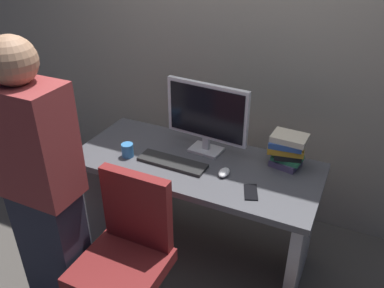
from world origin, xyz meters
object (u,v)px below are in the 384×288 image
at_px(office_chair, 127,266).
at_px(person_at_desk, 42,193).
at_px(cup_near_keyboard, 128,150).
at_px(mouse, 224,172).
at_px(monitor, 207,115).
at_px(desk, 195,192).
at_px(book_stack, 287,149).
at_px(cell_phone, 251,192).
at_px(keyboard, 172,162).

height_order(office_chair, person_at_desk, person_at_desk).
xyz_separation_m(office_chair, cup_near_keyboard, (-0.30, 0.52, 0.37)).
bearing_deg(person_at_desk, cup_near_keyboard, 79.81).
bearing_deg(cup_near_keyboard, person_at_desk, -100.19).
bearing_deg(mouse, monitor, 134.46).
bearing_deg(person_at_desk, mouse, 42.39).
height_order(desk, cup_near_keyboard, cup_near_keyboard).
bearing_deg(book_stack, cup_near_keyboard, -160.97).
distance_m(book_stack, cell_phone, 0.38).
distance_m(office_chair, person_at_desk, 0.59).
xyz_separation_m(office_chair, monitor, (0.11, 0.79, 0.58)).
bearing_deg(keyboard, monitor, 63.09).
bearing_deg(mouse, cell_phone, -26.76).
xyz_separation_m(mouse, cell_phone, (0.19, -0.10, -0.01)).
xyz_separation_m(mouse, book_stack, (0.30, 0.26, 0.09)).
xyz_separation_m(keyboard, book_stack, (0.62, 0.28, 0.10)).
bearing_deg(mouse, book_stack, 40.81).
xyz_separation_m(person_at_desk, keyboard, (0.40, 0.64, -0.08)).
relative_size(desk, book_stack, 6.48).
relative_size(keyboard, cell_phone, 2.99).
bearing_deg(keyboard, desk, 36.47).
bearing_deg(keyboard, person_at_desk, -120.76).
distance_m(mouse, cell_phone, 0.22).
bearing_deg(office_chair, cup_near_keyboard, 120.35).
bearing_deg(monitor, office_chair, -98.25).
bearing_deg(mouse, person_at_desk, -137.61).
xyz_separation_m(office_chair, cell_phone, (0.51, 0.48, 0.33)).
relative_size(person_at_desk, mouse, 16.39).
xyz_separation_m(monitor, mouse, (0.20, -0.21, -0.24)).
bearing_deg(office_chair, monitor, 81.75).
height_order(office_chair, monitor, monitor).
bearing_deg(book_stack, mouse, -139.19).
height_order(keyboard, mouse, mouse).
bearing_deg(person_at_desk, keyboard, 58.05).
distance_m(mouse, cup_near_keyboard, 0.62).
relative_size(office_chair, monitor, 1.74).
distance_m(desk, book_stack, 0.64).
xyz_separation_m(keyboard, cell_phone, (0.52, -0.08, -0.01)).
height_order(monitor, cell_phone, monitor).
bearing_deg(cell_phone, keyboard, 150.94).
height_order(desk, monitor, monitor).
bearing_deg(office_chair, person_at_desk, -167.76).
xyz_separation_m(desk, cell_phone, (0.41, -0.16, 0.23)).
height_order(desk, keyboard, keyboard).
bearing_deg(desk, mouse, -16.18).
distance_m(monitor, book_stack, 0.52).
distance_m(desk, office_chair, 0.65).
bearing_deg(keyboard, mouse, 4.96).
relative_size(book_stack, cell_phone, 1.62).
relative_size(cup_near_keyboard, book_stack, 0.37).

